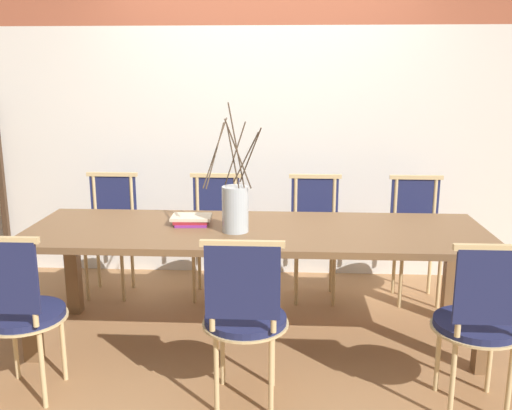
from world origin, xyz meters
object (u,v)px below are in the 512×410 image
at_px(dining_table, 256,242).
at_px(vase_centerpiece, 235,208).
at_px(chair_far_center, 315,233).
at_px(chair_near_center, 480,319).
at_px(book_stack, 191,220).

bearing_deg(dining_table, vase_centerpiece, -150.85).
bearing_deg(vase_centerpiece, chair_far_center, 57.28).
xyz_separation_m(dining_table, vase_centerpiece, (-0.12, -0.07, 0.24)).
relative_size(chair_near_center, book_stack, 3.61).
distance_m(chair_near_center, vase_centerpiece, 1.48).
height_order(vase_centerpiece, book_stack, vase_centerpiece).
bearing_deg(dining_table, book_stack, 169.01).
distance_m(dining_table, chair_near_center, 1.37).
xyz_separation_m(chair_far_center, vase_centerpiece, (-0.52, -0.81, 0.38)).
distance_m(chair_far_center, book_stack, 1.08).
height_order(chair_near_center, vase_centerpiece, vase_centerpiece).
bearing_deg(dining_table, chair_near_center, -33.20).
bearing_deg(chair_far_center, vase_centerpiece, 57.28).
bearing_deg(chair_far_center, chair_near_center, 116.34).
bearing_deg(book_stack, chair_near_center, -27.99).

